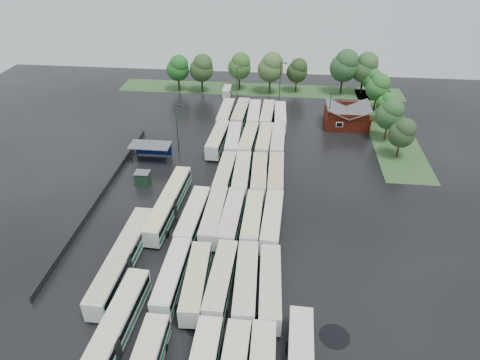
# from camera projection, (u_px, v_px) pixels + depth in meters

# --- Properties ---
(ground) EXTENTS (160.00, 160.00, 0.00)m
(ground) POSITION_uv_depth(u_px,v_px,m) (220.00, 233.00, 67.86)
(ground) COLOR black
(ground) RESTS_ON ground
(brick_building) EXTENTS (10.07, 8.60, 5.39)m
(brick_building) POSITION_uv_depth(u_px,v_px,m) (346.00, 118.00, 100.68)
(brick_building) COLOR maroon
(brick_building) RESTS_ON ground
(wash_shed) EXTENTS (8.20, 4.20, 3.58)m
(wash_shed) POSITION_uv_depth(u_px,v_px,m) (151.00, 146.00, 86.32)
(wash_shed) COLOR #2D2D30
(wash_shed) RESTS_ON ground
(utility_hut) EXTENTS (2.70, 2.20, 2.62)m
(utility_hut) POSITION_uv_depth(u_px,v_px,m) (143.00, 178.00, 79.19)
(utility_hut) COLOR black
(utility_hut) RESTS_ON ground
(grass_strip_north) EXTENTS (80.00, 10.00, 0.01)m
(grass_strip_north) POSITION_uv_depth(u_px,v_px,m) (259.00, 89.00, 122.17)
(grass_strip_north) COLOR #2E5224
(grass_strip_north) RESTS_ON ground
(grass_strip_east) EXTENTS (10.00, 50.00, 0.01)m
(grass_strip_east) POSITION_uv_depth(u_px,v_px,m) (388.00, 127.00, 100.81)
(grass_strip_east) COLOR #2E5224
(grass_strip_east) RESTS_ON ground
(west_fence) EXTENTS (0.10, 50.00, 1.20)m
(west_fence) POSITION_uv_depth(u_px,v_px,m) (103.00, 193.00, 76.25)
(west_fence) COLOR #2D2D30
(west_fence) RESTS_ON ground
(bus_r1c0) EXTENTS (2.79, 12.69, 3.53)m
(bus_r1c0) POSITION_uv_depth(u_px,v_px,m) (172.00, 276.00, 57.09)
(bus_r1c0) COLOR silver
(bus_r1c0) RESTS_ON ground
(bus_r1c1) EXTENTS (3.31, 12.80, 3.53)m
(bus_r1c1) POSITION_uv_depth(u_px,v_px,m) (196.00, 282.00, 56.25)
(bus_r1c1) COLOR silver
(bus_r1c1) RESTS_ON ground
(bus_r1c2) EXTENTS (3.09, 12.96, 3.59)m
(bus_r1c2) POSITION_uv_depth(u_px,v_px,m) (221.00, 280.00, 56.43)
(bus_r1c2) COLOR silver
(bus_r1c2) RESTS_ON ground
(bus_r1c3) EXTENTS (3.29, 13.35, 3.69)m
(bus_r1c3) POSITION_uv_depth(u_px,v_px,m) (246.00, 283.00, 55.95)
(bus_r1c3) COLOR silver
(bus_r1c3) RESTS_ON ground
(bus_r1c4) EXTENTS (3.31, 13.19, 3.64)m
(bus_r1c4) POSITION_uv_depth(u_px,v_px,m) (270.00, 287.00, 55.44)
(bus_r1c4) COLOR silver
(bus_r1c4) RESTS_ON ground
(bus_r2c0) EXTENTS (3.39, 13.44, 3.71)m
(bus_r2c0) POSITION_uv_depth(u_px,v_px,m) (193.00, 217.00, 67.99)
(bus_r2c0) COLOR silver
(bus_r2c0) RESTS_ON ground
(bus_r2c1) EXTENTS (2.88, 13.14, 3.65)m
(bus_r2c1) POSITION_uv_depth(u_px,v_px,m) (214.00, 216.00, 68.16)
(bus_r2c1) COLOR silver
(bus_r2c1) RESTS_ON ground
(bus_r2c2) EXTENTS (3.16, 13.13, 3.63)m
(bus_r2c2) POSITION_uv_depth(u_px,v_px,m) (232.00, 218.00, 67.78)
(bus_r2c2) COLOR silver
(bus_r2c2) RESTS_ON ground
(bus_r2c3) EXTENTS (2.89, 12.89, 3.58)m
(bus_r2c3) POSITION_uv_depth(u_px,v_px,m) (253.00, 220.00, 67.51)
(bus_r2c3) COLOR silver
(bus_r2c3) RESTS_ON ground
(bus_r2c4) EXTENTS (3.30, 13.41, 3.71)m
(bus_r2c4) POSITION_uv_depth(u_px,v_px,m) (272.00, 221.00, 67.16)
(bus_r2c4) COLOR silver
(bus_r2c4) RESTS_ON ground
(bus_r3c1) EXTENTS (2.97, 12.69, 3.52)m
(bus_r3c1) POSITION_uv_depth(u_px,v_px,m) (225.00, 175.00, 79.10)
(bus_r3c1) COLOR silver
(bus_r3c1) RESTS_ON ground
(bus_r3c2) EXTENTS (3.09, 13.10, 3.63)m
(bus_r3c2) POSITION_uv_depth(u_px,v_px,m) (242.00, 175.00, 78.87)
(bus_r3c2) COLOR silver
(bus_r3c2) RESTS_ON ground
(bus_r3c3) EXTENTS (3.14, 12.94, 3.58)m
(bus_r3c3) POSITION_uv_depth(u_px,v_px,m) (259.00, 176.00, 78.62)
(bus_r3c3) COLOR silver
(bus_r3c3) RESTS_ON ground
(bus_r3c4) EXTENTS (2.90, 13.04, 3.62)m
(bus_r3c4) POSITION_uv_depth(u_px,v_px,m) (276.00, 176.00, 78.56)
(bus_r3c4) COLOR silver
(bus_r3c4) RESTS_ON ground
(bus_r4c0) EXTENTS (3.44, 13.26, 3.66)m
(bus_r4c0) POSITION_uv_depth(u_px,v_px,m) (218.00, 139.00, 91.12)
(bus_r4c0) COLOR silver
(bus_r4c0) RESTS_ON ground
(bus_r4c1) EXTENTS (3.20, 13.02, 3.60)m
(bus_r4c1) POSITION_uv_depth(u_px,v_px,m) (233.00, 141.00, 90.56)
(bus_r4c1) COLOR silver
(bus_r4c1) RESTS_ON ground
(bus_r4c2) EXTENTS (3.40, 13.10, 3.61)m
(bus_r4c2) POSITION_uv_depth(u_px,v_px,m) (248.00, 141.00, 90.47)
(bus_r4c2) COLOR silver
(bus_r4c2) RESTS_ON ground
(bus_r4c3) EXTENTS (3.15, 12.99, 3.59)m
(bus_r4c3) POSITION_uv_depth(u_px,v_px,m) (264.00, 141.00, 90.43)
(bus_r4c3) COLOR silver
(bus_r4c3) RESTS_ON ground
(bus_r4c4) EXTENTS (2.92, 13.03, 3.62)m
(bus_r4c4) POSITION_uv_depth(u_px,v_px,m) (278.00, 142.00, 90.11)
(bus_r4c4) COLOR silver
(bus_r4c4) RESTS_ON ground
(bus_r5c0) EXTENTS (2.94, 13.14, 3.65)m
(bus_r5c0) POSITION_uv_depth(u_px,v_px,m) (226.00, 114.00, 102.34)
(bus_r5c0) COLOR silver
(bus_r5c0) RESTS_ON ground
(bus_r5c1) EXTENTS (3.36, 13.37, 3.69)m
(bus_r5c1) POSITION_uv_depth(u_px,v_px,m) (241.00, 114.00, 102.45)
(bus_r5c1) COLOR silver
(bus_r5c1) RESTS_ON ground
(bus_r5c2) EXTENTS (2.99, 13.05, 3.62)m
(bus_r5c2) POSITION_uv_depth(u_px,v_px,m) (254.00, 116.00, 101.76)
(bus_r5c2) COLOR silver
(bus_r5c2) RESTS_ON ground
(bus_r5c3) EXTENTS (3.08, 12.94, 3.58)m
(bus_r5c3) POSITION_uv_depth(u_px,v_px,m) (267.00, 116.00, 101.80)
(bus_r5c3) COLOR silver
(bus_r5c3) RESTS_ON ground
(bus_r5c4) EXTENTS (3.06, 12.69, 3.51)m
(bus_r5c4) POSITION_uv_depth(u_px,v_px,m) (280.00, 117.00, 101.19)
(bus_r5c4) COLOR silver
(bus_r5c4) RESTS_ON ground
(artic_bus_west_a) EXTENTS (3.80, 20.01, 3.69)m
(artic_bus_west_a) POSITION_uv_depth(u_px,v_px,m) (110.00, 340.00, 48.44)
(artic_bus_west_a) COLOR silver
(artic_bus_west_a) RESTS_ON ground
(artic_bus_west_b) EXTENTS (3.64, 19.39, 3.58)m
(artic_bus_west_b) POSITION_uv_depth(u_px,v_px,m) (169.00, 203.00, 71.28)
(artic_bus_west_b) COLOR silver
(artic_bus_west_b) RESTS_ON ground
(artic_bus_west_c) EXTENTS (3.31, 20.00, 3.70)m
(artic_bus_west_c) POSITION_uv_depth(u_px,v_px,m) (123.00, 258.00, 59.90)
(artic_bus_west_c) COLOR silver
(artic_bus_west_c) RESTS_ON ground
(minibus) EXTENTS (2.29, 5.71, 2.47)m
(minibus) POSITION_uv_depth(u_px,v_px,m) (227.00, 91.00, 117.04)
(minibus) COLOR silver
(minibus) RESTS_ON ground
(tree_north_0) EXTENTS (6.20, 6.20, 10.28)m
(tree_north_0) POSITION_uv_depth(u_px,v_px,m) (178.00, 68.00, 117.81)
(tree_north_0) COLOR #352012
(tree_north_0) RESTS_ON ground
(tree_north_1) EXTENTS (6.54, 6.54, 10.83)m
(tree_north_1) POSITION_uv_depth(u_px,v_px,m) (202.00, 68.00, 116.72)
(tree_north_1) COLOR black
(tree_north_1) RESTS_ON ground
(tree_north_2) EXTENTS (6.39, 6.39, 10.58)m
(tree_north_2) POSITION_uv_depth(u_px,v_px,m) (240.00, 66.00, 118.67)
(tree_north_2) COLOR black
(tree_north_2) RESTS_ON ground
(tree_north_3) EXTENTS (7.00, 7.00, 11.59)m
(tree_north_3) POSITION_uv_depth(u_px,v_px,m) (271.00, 67.00, 115.66)
(tree_north_3) COLOR #3C2B19
(tree_north_3) RESTS_ON ground
(tree_north_4) EXTENTS (5.78, 5.78, 9.58)m
(tree_north_4) POSITION_uv_depth(u_px,v_px,m) (298.00, 70.00, 117.39)
(tree_north_4) COLOR #3B2B1A
(tree_north_4) RESTS_ON ground
(tree_north_5) EXTENTS (7.54, 7.54, 12.48)m
(tree_north_5) POSITION_uv_depth(u_px,v_px,m) (345.00, 65.00, 115.03)
(tree_north_5) COLOR black
(tree_north_5) RESTS_ON ground
(tree_north_6) EXTENTS (7.10, 7.10, 11.77)m
(tree_north_6) POSITION_uv_depth(u_px,v_px,m) (365.00, 67.00, 115.26)
(tree_north_6) COLOR black
(tree_north_6) RESTS_ON ground
(tree_east_0) EXTENTS (5.28, 5.28, 8.75)m
(tree_east_0) POSITION_uv_depth(u_px,v_px,m) (403.00, 133.00, 85.63)
(tree_east_0) COLOR #382518
(tree_east_0) RESTS_ON ground
(tree_east_1) EXTENTS (5.89, 5.89, 9.76)m
(tree_east_1) POSITION_uv_depth(u_px,v_px,m) (390.00, 114.00, 91.98)
(tree_east_1) COLOR #3B2413
(tree_east_1) RESTS_ON ground
(tree_east_2) EXTENTS (4.54, 4.50, 7.46)m
(tree_east_2) POSITION_uv_depth(u_px,v_px,m) (387.00, 103.00, 101.12)
(tree_east_2) COLOR black
(tree_east_2) RESTS_ON ground
(tree_east_3) EXTENTS (5.88, 5.88, 9.73)m
(tree_east_3) POSITION_uv_depth(u_px,v_px,m) (379.00, 87.00, 106.03)
(tree_east_3) COLOR black
(tree_east_3) RESTS_ON ground
(tree_east_4) EXTENTS (4.81, 4.81, 7.96)m
(tree_east_4) POSITION_uv_depth(u_px,v_px,m) (372.00, 79.00, 114.78)
(tree_east_4) COLOR black
(tree_east_4) RESTS_ON ground
(lamp_post_ne) EXTENTS (1.42, 0.28, 9.25)m
(lamp_post_ne) POSITION_uv_depth(u_px,v_px,m) (330.00, 109.00, 96.45)
(lamp_post_ne) COLOR #2D2D30
(lamp_post_ne) RESTS_ON ground
(lamp_post_nw) EXTENTS (1.68, 0.33, 10.93)m
(lamp_post_nw) POSITION_uv_depth(u_px,v_px,m) (178.00, 126.00, 86.67)
(lamp_post_nw) COLOR #2D2D30
(lamp_post_nw) RESTS_ON ground
(lamp_post_back_w) EXTENTS (1.41, 0.28, 9.18)m
(lamp_post_back_w) POSITION_uv_depth(u_px,v_px,m) (238.00, 82.00, 112.02)
(lamp_post_back_w) COLOR #2D2D30
(lamp_post_back_w) RESTS_ON ground
(lamp_post_back_e) EXTENTS (1.69, 0.33, 10.95)m
(lamp_post_back_e) POSITION_uv_depth(u_px,v_px,m) (281.00, 80.00, 110.11)
(lamp_post_back_e) COLOR #2D2D30
(lamp_post_back_e) RESTS_ON ground
(puddle_0) EXTENTS (5.25, 5.25, 0.01)m
(puddle_0) POSITION_uv_depth(u_px,v_px,m) (205.00, 322.00, 53.11)
(puddle_0) COLOR black
(puddle_0) RESTS_ON ground
(puddle_2) EXTENTS (6.22, 6.22, 0.01)m
(puddle_2) POSITION_uv_depth(u_px,v_px,m) (159.00, 222.00, 70.10)
(puddle_2) COLOR black
(puddle_2) RESTS_ON ground
(puddle_3) EXTENTS (4.61, 4.61, 0.01)m
(puddle_3) POSITION_uv_depth(u_px,v_px,m) (237.00, 240.00, 66.42)
(puddle_3) COLOR black
(puddle_3) RESTS_ON ground
(puddle_4) EXTENTS (3.73, 3.73, 0.01)m
(puddle_4) POSITION_uv_depth(u_px,v_px,m) (334.00, 337.00, 51.30)
(puddle_4) COLOR black
(puddle_4) RESTS_ON ground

